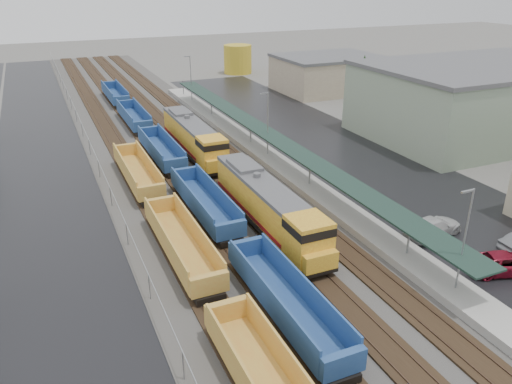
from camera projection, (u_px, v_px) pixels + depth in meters
ballast_strip at (167, 145)px, 63.97m from camera, size 20.00×160.00×0.08m
trackbed at (167, 144)px, 63.93m from camera, size 14.60×160.00×0.22m
west_parking_lot at (42, 162)px, 58.42m from camera, size 10.00×160.00×0.02m
east_commuter_lot at (336, 149)px, 62.65m from camera, size 16.00×100.00×0.02m
station_platform at (267, 153)px, 58.85m from camera, size 3.00×80.00×8.00m
chainlink_fence at (91, 146)px, 58.51m from camera, size 0.08×160.04×2.02m
industrial_buildings at (479, 108)px, 64.43m from camera, size 32.52×75.30×9.50m
distant_hills at (180, 27)px, 206.85m from camera, size 301.00×140.00×25.20m
tree_east at (363, 80)px, 70.11m from camera, size 4.40×4.40×10.00m
locomotive_lead at (269, 207)px, 41.75m from camera, size 2.84×18.73×4.24m
locomotive_trail at (194, 138)px, 59.35m from camera, size 2.84×18.73×4.24m
well_string_blue at (205, 203)px, 45.05m from camera, size 2.68×110.72×2.37m
storage_tank at (238, 59)px, 109.50m from camera, size 6.08×6.08×6.08m
parked_car_east_b at (506, 263)px, 36.49m from camera, size 4.22×5.95×1.51m
parked_car_east_c at (433, 227)px, 41.51m from camera, size 3.25×5.99×1.65m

